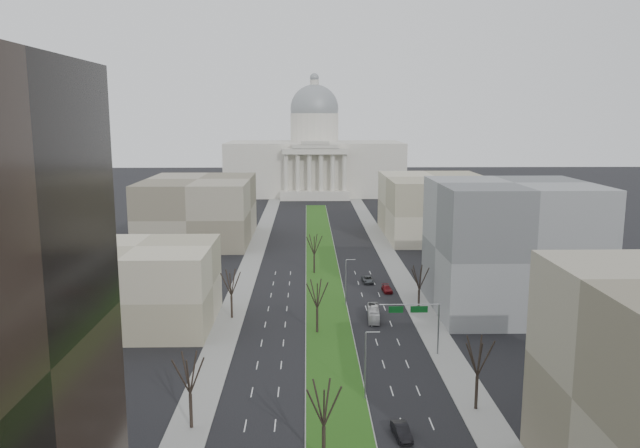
{
  "coord_description": "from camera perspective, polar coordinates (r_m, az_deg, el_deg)",
  "views": [
    {
      "loc": [
        -3.67,
        -19.74,
        35.96
      ],
      "look_at": [
        -0.84,
        112.2,
        12.97
      ],
      "focal_mm": 35.0,
      "sensor_mm": 36.0,
      "label": 1
    }
  ],
  "objects": [
    {
      "name": "ground",
      "position": [
        144.34,
        0.27,
        -4.55
      ],
      "size": [
        600.0,
        600.0,
        0.0
      ],
      "primitive_type": "plane",
      "color": "black",
      "rests_on": "ground"
    },
    {
      "name": "median",
      "position": [
        143.34,
        0.28,
        -4.61
      ],
      "size": [
        8.0,
        222.03,
        0.2
      ],
      "color": "#999993",
      "rests_on": "ground"
    },
    {
      "name": "sidewalk_left",
      "position": [
        121.02,
        -7.8,
        -7.46
      ],
      "size": [
        5.0,
        330.0,
        0.15
      ],
      "primitive_type": "cube",
      "color": "gray",
      "rests_on": "ground"
    },
    {
      "name": "sidewalk_right",
      "position": [
        122.07,
        8.89,
        -7.34
      ],
      "size": [
        5.0,
        330.0,
        0.15
      ],
      "primitive_type": "cube",
      "color": "gray",
      "rests_on": "ground"
    },
    {
      "name": "capitol",
      "position": [
        290.02,
        -0.51,
        5.99
      ],
      "size": [
        80.0,
        46.0,
        55.0
      ],
      "color": "beige",
      "rests_on": "ground"
    },
    {
      "name": "building_beige_left",
      "position": [
        112.56,
        -16.37,
        -5.44
      ],
      "size": [
        26.0,
        22.0,
        14.0
      ],
      "primitive_type": "cube",
      "color": "tan",
      "rests_on": "ground"
    },
    {
      "name": "building_grey_right",
      "position": [
        120.33,
        17.05,
        -2.05
      ],
      "size": [
        28.0,
        26.0,
        24.0
      ],
      "primitive_type": "cube",
      "color": "slate",
      "rests_on": "ground"
    },
    {
      "name": "building_far_left",
      "position": [
        184.43,
        -11.0,
        1.29
      ],
      "size": [
        30.0,
        40.0,
        18.0
      ],
      "primitive_type": "cube",
      "color": "#79715D",
      "rests_on": "ground"
    },
    {
      "name": "building_far_right",
      "position": [
        190.66,
        10.49,
        1.59
      ],
      "size": [
        30.0,
        40.0,
        18.0
      ],
      "primitive_type": "cube",
      "color": "tan",
      "rests_on": "ground"
    },
    {
      "name": "tree_left_mid",
      "position": [
        74.9,
        -11.85,
        -13.09
      ],
      "size": [
        5.4,
        5.4,
        9.72
      ],
      "color": "black",
      "rests_on": "ground"
    },
    {
      "name": "tree_left_far",
      "position": [
        112.42,
        -8.13,
        -5.23
      ],
      "size": [
        5.28,
        5.28,
        9.5
      ],
      "color": "black",
      "rests_on": "ground"
    },
    {
      "name": "tree_right_mid",
      "position": [
        80.08,
        14.26,
        -11.52
      ],
      "size": [
        5.52,
        5.52,
        9.94
      ],
      "color": "black",
      "rests_on": "ground"
    },
    {
      "name": "tree_right_far",
      "position": [
        117.42,
        9.08,
        -4.76
      ],
      "size": [
        5.04,
        5.04,
        9.07
      ],
      "color": "black",
      "rests_on": "ground"
    },
    {
      "name": "tree_median_a",
      "position": [
        66.41,
        0.35,
        -15.97
      ],
      "size": [
        5.4,
        5.4,
        9.72
      ],
      "color": "black",
      "rests_on": "ground"
    },
    {
      "name": "tree_median_b",
      "position": [
        103.88,
        -0.26,
        -6.31
      ],
      "size": [
        5.4,
        5.4,
        9.72
      ],
      "color": "black",
      "rests_on": "ground"
    },
    {
      "name": "tree_median_c",
      "position": [
        142.72,
        -0.53,
        -1.83
      ],
      "size": [
        5.4,
        5.4,
        9.72
      ],
      "color": "black",
      "rests_on": "ground"
    },
    {
      "name": "streetlamp_median_b",
      "position": [
        81.31,
        4.21,
        -12.67
      ],
      "size": [
        1.9,
        0.2,
        9.16
      ],
      "color": "gray",
      "rests_on": "ground"
    },
    {
      "name": "streetlamp_median_c",
      "position": [
        119.13,
        2.4,
        -5.29
      ],
      "size": [
        1.9,
        0.2,
        9.16
      ],
      "color": "gray",
      "rests_on": "ground"
    },
    {
      "name": "mast_arm_signs",
      "position": [
        96.15,
        9.21,
        -8.34
      ],
      "size": [
        9.12,
        0.24,
        8.09
      ],
      "color": "gray",
      "rests_on": "ground"
    },
    {
      "name": "car_black",
      "position": [
        74.84,
        7.47,
        -18.28
      ],
      "size": [
        2.14,
        4.69,
        1.49
      ],
      "primitive_type": "imported",
      "rotation": [
        0.0,
        0.0,
        0.13
      ],
      "color": "black",
      "rests_on": "ground"
    },
    {
      "name": "car_red",
      "position": [
        130.13,
        6.14,
        -5.93
      ],
      "size": [
        2.09,
        4.51,
        1.27
      ],
      "primitive_type": "imported",
      "rotation": [
        0.0,
        0.0,
        0.07
      ],
      "color": "maroon",
      "rests_on": "ground"
    },
    {
      "name": "car_grey_far",
      "position": [
        136.89,
        4.39,
        -5.09
      ],
      "size": [
        2.52,
        4.96,
        1.34
      ],
      "primitive_type": "imported",
      "rotation": [
        0.0,
        0.0,
        0.06
      ],
      "color": "#474A4E",
      "rests_on": "ground"
    },
    {
      "name": "box_van",
      "position": [
        112.79,
        4.91,
        -8.15
      ],
      "size": [
        2.46,
        8.2,
        2.25
      ],
      "primitive_type": "imported",
      "rotation": [
        0.0,
        0.0,
        -0.07
      ],
      "color": "silver",
      "rests_on": "ground"
    }
  ]
}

